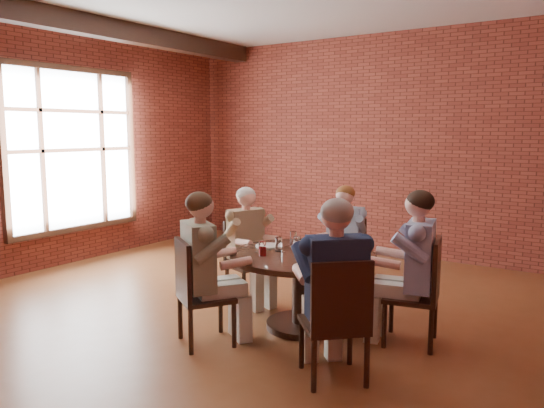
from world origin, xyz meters
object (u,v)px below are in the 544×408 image
Objects in this scene: dining_table at (303,275)px; diner_c at (248,246)px; diner_e at (334,290)px; chair_d at (196,289)px; chair_b at (345,254)px; diner_d at (206,269)px; diner_a at (412,268)px; diner_b at (343,243)px; chair_c at (245,258)px; chair_a at (422,288)px; smartphone at (300,266)px; chair_e at (337,317)px.

dining_table is 0.97m from diner_c.
chair_d is at bearing -38.76° from diner_e.
diner_c is at bearing 159.94° from dining_table.
dining_table is at bearing -90.00° from chair_b.
chair_b is 0.65× the size of diner_e.
chair_d is at bearing 90.00° from diner_d.
diner_d reaches higher than diner_c.
diner_a is 1.52× the size of chair_b.
diner_c is 1.99m from diner_e.
diner_b reaches higher than chair_c.
chair_a is 1.13m from smartphone.
diner_a reaches higher than chair_e.
diner_e reaches higher than chair_b.
diner_a is at bearing -42.05° from diner_b.
chair_a is at bearing -72.98° from chair_c.
diner_c is at bearing 156.91° from smartphone.
chair_a reaches higher than chair_b.
diner_a is 1.01× the size of diner_d.
chair_a is 2.03m from chair_d.
diner_a is at bearing -113.01° from diner_d.
diner_d is (0.45, -1.17, 0.19)m from chair_c.
diner_c is at bearing -105.67° from diner_a.
chair_a is 0.75× the size of diner_b.
diner_c is at bearing -77.65° from diner_e.
diner_d reaches higher than chair_e.
diner_d is 1.27m from diner_e.
chair_d is 1.34m from diner_e.
diner_a is 1.95m from chair_d.
chair_e is 7.05× the size of smartphone.
chair_a is 0.70× the size of diner_d.
diner_b is at bearing -71.14° from chair_d.
chair_a is 0.69× the size of diner_e.
diner_b is 2.12m from chair_e.
chair_a is 1.95m from diner_d.
diner_d is (-0.44, -1.88, 0.04)m from diner_b.
diner_a is at bearing -73.72° from chair_c.
diner_e is at bearing -27.21° from diner_a.
chair_b is 0.66× the size of diner_d.
dining_table is 1.13m from chair_a.
diner_b is 1.14m from chair_c.
diner_c is (-2.00, 0.08, 0.13)m from chair_a.
chair_e is 0.21m from diner_e.
smartphone is at bearing -104.52° from diner_c.
chair_e reaches higher than chair_d.
chair_c is at bearing -77.69° from chair_e.
diner_a is 1.45× the size of chair_d.
chair_a is at bearing 12.57° from dining_table.
chair_a is 6.98× the size of smartphone.
chair_d is 6.92× the size of smartphone.
diner_a reaches higher than diner_d.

